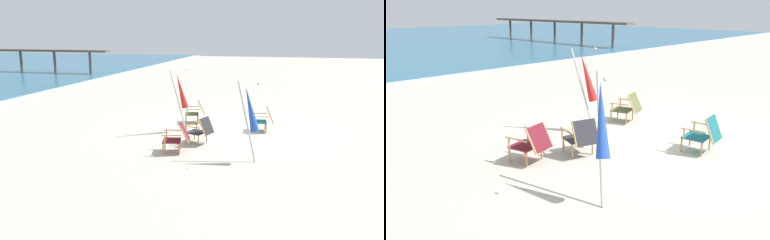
% 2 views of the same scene
% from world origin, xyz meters
% --- Properties ---
extents(ground_plane, '(80.00, 80.00, 0.00)m').
position_xyz_m(ground_plane, '(0.00, 0.00, 0.00)').
color(ground_plane, beige).
extents(beach_chair_mid_center, '(0.72, 0.84, 0.79)m').
position_xyz_m(beach_chair_mid_center, '(-3.09, 0.96, 0.42)').
color(beach_chair_mid_center, maroon).
rests_on(beach_chair_mid_center, ground).
extents(beach_chair_back_left, '(0.75, 0.86, 0.80)m').
position_xyz_m(beach_chair_back_left, '(0.38, 1.28, 0.43)').
color(beach_chair_back_left, '#515B33').
rests_on(beach_chair_back_left, ground).
extents(beach_chair_back_right, '(0.77, 0.87, 0.80)m').
position_xyz_m(beach_chair_back_right, '(-2.15, 0.53, 0.43)').
color(beach_chair_back_right, '#28282D').
rests_on(beach_chair_back_right, ground).
extents(beach_chair_front_right, '(0.65, 0.77, 0.81)m').
position_xyz_m(beach_chair_front_right, '(-0.25, -1.17, 0.43)').
color(beach_chair_front_right, '#196066').
rests_on(beach_chair_front_right, ground).
extents(umbrella_furled_red, '(0.53, 0.57, 2.06)m').
position_xyz_m(umbrella_furled_red, '(-1.00, 1.47, 1.35)').
color(umbrella_furled_red, '#B7B2A8').
rests_on(umbrella_furled_red, ground).
extents(umbrella_furled_blue, '(0.59, 0.68, 2.02)m').
position_xyz_m(umbrella_furled_blue, '(-3.28, -0.98, 1.32)').
color(umbrella_furled_blue, '#B7B2A8').
rests_on(umbrella_furled_blue, ground).
extents(pier_distant, '(0.90, 15.71, 1.90)m').
position_xyz_m(pier_distant, '(14.12, 19.43, 1.69)').
color(pier_distant, brown).
rests_on(pier_distant, ground).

